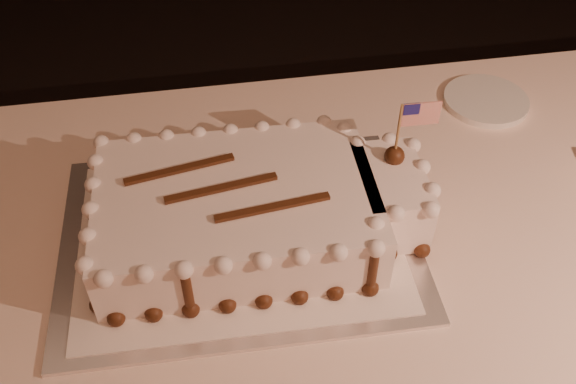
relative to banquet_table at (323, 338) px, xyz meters
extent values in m
cube|color=#FFDCC5|center=(0.00, 0.00, 0.00)|extent=(2.40, 0.80, 0.75)
cube|color=silver|center=(-0.16, -0.03, 0.38)|extent=(0.57, 0.44, 0.01)
cube|color=white|center=(-0.16, -0.03, 0.38)|extent=(0.51, 0.39, 0.00)
cube|color=white|center=(-0.16, -0.03, 0.44)|extent=(0.43, 0.29, 0.10)
cube|color=white|center=(0.08, -0.03, 0.44)|extent=(0.10, 0.16, 0.10)
sphere|color=#4A2512|center=(-0.35, -0.16, 0.39)|extent=(0.03, 0.03, 0.03)
sphere|color=#4A2512|center=(-0.30, -0.17, 0.39)|extent=(0.03, 0.03, 0.03)
sphere|color=#4A2512|center=(-0.24, -0.17, 0.39)|extent=(0.03, 0.03, 0.03)
sphere|color=#4A2512|center=(-0.19, -0.17, 0.39)|extent=(0.03, 0.03, 0.03)
sphere|color=#4A2512|center=(-0.14, -0.17, 0.39)|extent=(0.03, 0.03, 0.03)
sphere|color=#4A2512|center=(-0.09, -0.17, 0.39)|extent=(0.03, 0.03, 0.03)
sphere|color=#4A2512|center=(-0.03, -0.17, 0.39)|extent=(0.03, 0.03, 0.03)
sphere|color=#4A2512|center=(0.02, -0.17, 0.39)|extent=(0.03, 0.03, 0.03)
sphere|color=#4A2512|center=(0.03, -0.13, 0.39)|extent=(0.03, 0.03, 0.03)
sphere|color=#4A2512|center=(0.06, -0.11, 0.39)|extent=(0.03, 0.03, 0.03)
sphere|color=#4A2512|center=(0.12, -0.12, 0.39)|extent=(0.03, 0.03, 0.03)
sphere|color=#4A2512|center=(0.13, -0.08, 0.39)|extent=(0.03, 0.03, 0.03)
sphere|color=#4A2512|center=(0.13, -0.03, 0.39)|extent=(0.03, 0.03, 0.03)
sphere|color=#4A2512|center=(0.13, 0.03, 0.39)|extent=(0.03, 0.03, 0.03)
sphere|color=#4A2512|center=(0.10, 0.05, 0.39)|extent=(0.03, 0.03, 0.03)
sphere|color=#4A2512|center=(0.05, 0.05, 0.39)|extent=(0.03, 0.03, 0.03)
sphere|color=#4A2512|center=(0.03, 0.09, 0.39)|extent=(0.03, 0.03, 0.03)
sphere|color=#4A2512|center=(0.01, 0.11, 0.39)|extent=(0.03, 0.03, 0.03)
sphere|color=#4A2512|center=(-0.05, 0.11, 0.39)|extent=(0.03, 0.03, 0.03)
sphere|color=#4A2512|center=(-0.10, 0.11, 0.39)|extent=(0.03, 0.03, 0.03)
sphere|color=#4A2512|center=(-0.15, 0.11, 0.39)|extent=(0.03, 0.03, 0.03)
sphere|color=#4A2512|center=(-0.20, 0.11, 0.39)|extent=(0.03, 0.03, 0.03)
sphere|color=#4A2512|center=(-0.26, 0.12, 0.39)|extent=(0.03, 0.03, 0.03)
sphere|color=#4A2512|center=(-0.31, 0.12, 0.39)|extent=(0.03, 0.03, 0.03)
sphere|color=#4A2512|center=(-0.36, 0.12, 0.39)|extent=(0.03, 0.03, 0.03)
sphere|color=#4A2512|center=(-0.37, 0.07, 0.39)|extent=(0.03, 0.03, 0.03)
sphere|color=#4A2512|center=(-0.37, 0.02, 0.39)|extent=(0.03, 0.03, 0.03)
sphere|color=#4A2512|center=(-0.37, -0.03, 0.39)|extent=(0.03, 0.03, 0.03)
sphere|color=#4A2512|center=(-0.37, -0.08, 0.39)|extent=(0.03, 0.03, 0.03)
sphere|color=#4A2512|center=(-0.37, -0.14, 0.39)|extent=(0.03, 0.03, 0.03)
sphere|color=white|center=(-0.35, -0.16, 0.48)|extent=(0.03, 0.03, 0.03)
sphere|color=white|center=(-0.30, -0.17, 0.48)|extent=(0.03, 0.03, 0.03)
sphere|color=white|center=(-0.24, -0.17, 0.48)|extent=(0.03, 0.03, 0.03)
sphere|color=white|center=(-0.19, -0.17, 0.48)|extent=(0.03, 0.03, 0.03)
sphere|color=white|center=(-0.14, -0.17, 0.48)|extent=(0.03, 0.03, 0.03)
sphere|color=white|center=(-0.09, -0.17, 0.48)|extent=(0.03, 0.03, 0.03)
sphere|color=white|center=(-0.03, -0.17, 0.48)|extent=(0.03, 0.03, 0.03)
sphere|color=white|center=(0.02, -0.17, 0.48)|extent=(0.03, 0.03, 0.03)
sphere|color=white|center=(0.03, -0.13, 0.48)|extent=(0.03, 0.03, 0.03)
sphere|color=white|center=(0.06, -0.11, 0.48)|extent=(0.03, 0.03, 0.03)
sphere|color=white|center=(0.12, -0.12, 0.48)|extent=(0.03, 0.03, 0.03)
sphere|color=white|center=(0.13, -0.08, 0.48)|extent=(0.03, 0.03, 0.03)
sphere|color=white|center=(0.13, -0.03, 0.48)|extent=(0.03, 0.03, 0.03)
sphere|color=white|center=(0.13, 0.03, 0.48)|extent=(0.03, 0.03, 0.03)
sphere|color=white|center=(0.10, 0.05, 0.48)|extent=(0.03, 0.03, 0.03)
sphere|color=white|center=(0.05, 0.05, 0.48)|extent=(0.03, 0.03, 0.03)
sphere|color=white|center=(0.03, 0.09, 0.48)|extent=(0.03, 0.03, 0.03)
sphere|color=white|center=(0.01, 0.11, 0.48)|extent=(0.03, 0.03, 0.03)
sphere|color=white|center=(-0.05, 0.11, 0.48)|extent=(0.03, 0.03, 0.03)
sphere|color=white|center=(-0.10, 0.11, 0.48)|extent=(0.03, 0.03, 0.03)
sphere|color=white|center=(-0.15, 0.11, 0.48)|extent=(0.03, 0.03, 0.03)
sphere|color=white|center=(-0.20, 0.11, 0.48)|extent=(0.03, 0.03, 0.03)
sphere|color=white|center=(-0.26, 0.12, 0.48)|extent=(0.03, 0.03, 0.03)
sphere|color=white|center=(-0.31, 0.12, 0.48)|extent=(0.03, 0.03, 0.03)
sphere|color=white|center=(-0.36, 0.12, 0.48)|extent=(0.03, 0.03, 0.03)
sphere|color=white|center=(-0.37, 0.07, 0.48)|extent=(0.03, 0.03, 0.03)
sphere|color=white|center=(-0.37, 0.02, 0.48)|extent=(0.03, 0.03, 0.03)
sphere|color=white|center=(-0.37, -0.03, 0.48)|extent=(0.03, 0.03, 0.03)
sphere|color=white|center=(-0.37, -0.08, 0.48)|extent=(0.03, 0.03, 0.03)
sphere|color=white|center=(-0.37, -0.14, 0.48)|extent=(0.03, 0.03, 0.03)
cylinder|color=#4A2512|center=(-0.24, -0.17, 0.44)|extent=(0.01, 0.01, 0.09)
sphere|color=#4A2512|center=(-0.24, -0.17, 0.40)|extent=(0.02, 0.02, 0.02)
cylinder|color=#4A2512|center=(0.02, -0.17, 0.44)|extent=(0.01, 0.01, 0.09)
sphere|color=#4A2512|center=(0.02, -0.17, 0.40)|extent=(0.02, 0.02, 0.02)
cylinder|color=#4A2512|center=(0.13, -0.03, 0.44)|extent=(0.01, 0.01, 0.09)
sphere|color=#4A2512|center=(0.13, -0.03, 0.40)|extent=(0.02, 0.02, 0.02)
cylinder|color=#4A2512|center=(0.01, 0.11, 0.44)|extent=(0.01, 0.01, 0.09)
sphere|color=#4A2512|center=(0.01, 0.11, 0.40)|extent=(0.02, 0.02, 0.02)
cylinder|color=#4A2512|center=(-0.26, 0.12, 0.44)|extent=(0.01, 0.01, 0.09)
sphere|color=#4A2512|center=(-0.26, 0.12, 0.40)|extent=(0.02, 0.02, 0.02)
cylinder|color=#4A2512|center=(-0.37, -0.03, 0.44)|extent=(0.01, 0.01, 0.09)
sphere|color=#4A2512|center=(-0.37, -0.03, 0.40)|extent=(0.02, 0.02, 0.02)
cube|color=#4A2512|center=(-0.24, 0.02, 0.49)|extent=(0.17, 0.04, 0.01)
cube|color=#4A2512|center=(-0.18, -0.03, 0.49)|extent=(0.17, 0.04, 0.01)
cube|color=#4A2512|center=(-0.11, -0.08, 0.49)|extent=(0.17, 0.03, 0.01)
sphere|color=#4A2512|center=(0.09, 0.00, 0.49)|extent=(0.03, 0.03, 0.03)
cylinder|color=#A77A47|center=(0.09, 0.00, 0.53)|extent=(0.00, 0.00, 0.12)
cube|color=red|center=(0.12, 0.00, 0.57)|extent=(0.06, 0.00, 0.04)
cube|color=navy|center=(0.11, 0.00, 0.58)|extent=(0.02, 0.01, 0.02)
cylinder|color=silver|center=(0.37, 0.25, 0.38)|extent=(0.17, 0.17, 0.01)
camera|label=1|loc=(-0.20, -0.72, 1.15)|focal=40.00mm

